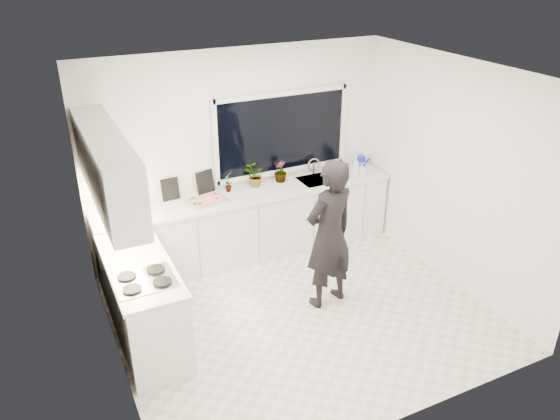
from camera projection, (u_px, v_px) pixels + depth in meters
floor at (301, 314)px, 6.23m from camera, size 4.00×3.50×0.02m
wall_back at (239, 154)px, 7.06m from camera, size 4.00×0.02×2.70m
wall_left at (103, 249)px, 4.84m from camera, size 0.02×3.50×2.70m
wall_right at (453, 174)px, 6.42m from camera, size 0.02×3.50×2.70m
ceiling at (306, 74)px, 5.04m from camera, size 4.00×3.50×0.02m
window at (282, 133)px, 7.17m from camera, size 1.80×0.02×1.00m
base_cabinets_back at (250, 226)px, 7.20m from camera, size 3.92×0.58×0.88m
base_cabinets_left at (144, 303)px, 5.66m from camera, size 0.58×1.60×0.88m
countertop_back at (250, 195)px, 6.99m from camera, size 3.94×0.62×0.04m
countertop_left at (138, 265)px, 5.46m from camera, size 0.62×1.60×0.04m
upper_cabinets at (107, 167)px, 5.28m from camera, size 0.34×2.10×0.70m
sink at (320, 182)px, 7.43m from camera, size 0.58×0.42×0.14m
faucet at (313, 167)px, 7.52m from camera, size 0.03×0.03×0.22m
stovetop at (144, 280)px, 5.15m from camera, size 0.56×0.48×0.03m
person at (329, 235)px, 6.05m from camera, size 0.72×0.54×1.77m
pizza_tray at (205, 201)px, 6.73m from camera, size 0.53×0.44×0.03m
pizza at (205, 200)px, 6.72m from camera, size 0.49×0.39×0.01m
watering_can at (360, 162)px, 7.80m from camera, size 0.14×0.14×0.13m
paper_towel_roll at (114, 205)px, 6.36m from camera, size 0.14×0.14×0.26m
knife_block at (133, 202)px, 6.49m from camera, size 0.16×0.14×0.22m
utensil_crock at (138, 235)px, 5.82m from camera, size 0.15×0.15×0.16m
picture_frame_large at (170, 189)px, 6.75m from camera, size 0.22×0.03×0.28m
picture_frame_small at (205, 182)px, 6.93m from camera, size 0.24×0.09×0.30m
herb_plants at (259, 175)px, 7.14m from camera, size 0.92×0.30×0.30m
soap_bottles at (357, 168)px, 7.42m from camera, size 0.24×0.16×0.29m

